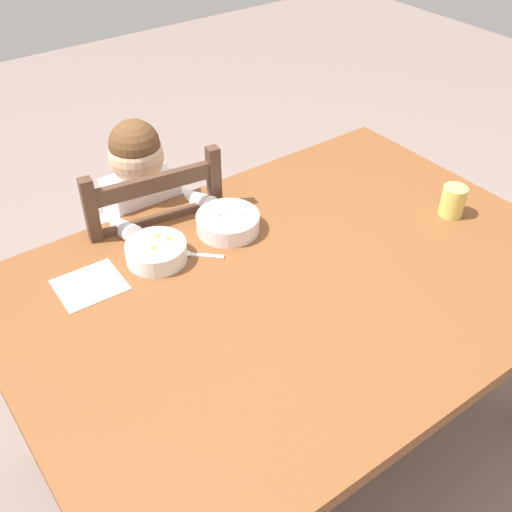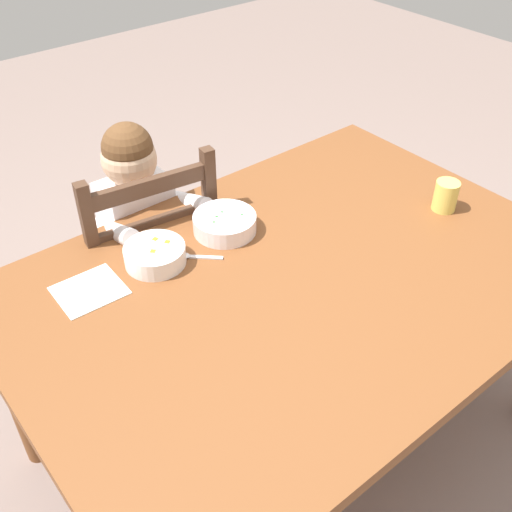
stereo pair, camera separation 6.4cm
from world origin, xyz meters
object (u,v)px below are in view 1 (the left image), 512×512
at_px(child_figure, 148,217).
at_px(bowl_of_carrots, 156,251).
at_px(bowl_of_peas, 228,222).
at_px(drinking_cup, 453,201).
at_px(dining_chair, 151,262).
at_px(spoon, 191,254).
at_px(dining_table, 296,298).

bearing_deg(child_figure, bowl_of_carrots, -112.12).
height_order(bowl_of_peas, drinking_cup, drinking_cup).
bearing_deg(dining_chair, spoon, -94.50).
distance_m(dining_table, spoon, 0.32).
bearing_deg(dining_chair, bowl_of_peas, -67.30).
bearing_deg(bowl_of_carrots, dining_chair, 69.63).
height_order(child_figure, bowl_of_peas, child_figure).
distance_m(bowl_of_peas, bowl_of_carrots, 0.24).
bearing_deg(dining_table, spoon, 126.47).
distance_m(dining_table, child_figure, 0.60).
bearing_deg(bowl_of_carrots, child_figure, 67.88).
height_order(dining_chair, child_figure, child_figure).
bearing_deg(drinking_cup, child_figure, 138.78).
bearing_deg(bowl_of_peas, bowl_of_carrots, 180.00).
xyz_separation_m(dining_table, drinking_cup, (0.56, -0.05, 0.13)).
bearing_deg(child_figure, dining_chair, 128.93).
bearing_deg(drinking_cup, spoon, 158.55).
xyz_separation_m(dining_chair, bowl_of_carrots, (-0.11, -0.30, 0.29)).
xyz_separation_m(bowl_of_peas, bowl_of_carrots, (-0.24, 0.00, 0.00)).
distance_m(dining_chair, bowl_of_carrots, 0.43).
bearing_deg(bowl_of_peas, drinking_cup, -29.23).
bearing_deg(bowl_of_carrots, drinking_cup, -21.79).
relative_size(bowl_of_peas, spoon, 1.62).
height_order(dining_table, bowl_of_peas, bowl_of_peas).
relative_size(dining_chair, bowl_of_peas, 4.88).
bearing_deg(drinking_cup, bowl_of_carrots, 158.21).
xyz_separation_m(spoon, drinking_cup, (0.75, -0.29, 0.04)).
bearing_deg(spoon, child_figure, 84.17).
relative_size(bowl_of_peas, drinking_cup, 1.95).
distance_m(dining_chair, spoon, 0.43).
bearing_deg(bowl_of_peas, spoon, -165.64).
distance_m(dining_chair, child_figure, 0.19).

